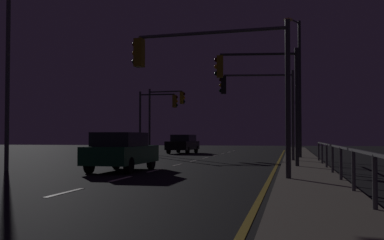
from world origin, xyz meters
TOP-DOWN VIEW (x-y plane):
  - ground_plane at (0.00, 17.50)m, footprint 112.00×112.00m
  - sidewalk_right at (6.08, 17.50)m, footprint 2.02×77.00m
  - lane_markings_center at (0.00, 21.00)m, footprint 0.14×50.00m
  - lane_edge_line at (4.82, 22.50)m, footprint 0.14×53.00m
  - car at (-1.24, 16.45)m, footprint 1.87×4.42m
  - car_oncoming at (-3.43, 37.37)m, footprint 2.05×4.49m
  - traffic_light_far_center at (3.83, 23.92)m, footprint 4.01×0.78m
  - traffic_light_near_right at (-4.42, 32.79)m, footprint 3.01×0.35m
  - traffic_light_mid_left at (4.21, 18.78)m, footprint 3.61×0.68m
  - traffic_light_overhead_east at (-4.23, 34.40)m, footprint 3.05×0.50m
  - traffic_light_far_left at (3.05, 13.01)m, footprint 5.23×0.74m
  - street_lamp_corner at (5.95, 27.65)m, footprint 1.03×1.71m
  - street_lamp_far_end at (-6.00, 15.48)m, footprint 0.56×1.95m
  - barrier_fence at (6.94, 11.10)m, footprint 0.09×26.29m

SIDE VIEW (x-z plane):
  - ground_plane at x=0.00m, z-range 0.00..0.00m
  - lane_edge_line at x=4.82m, z-range 0.00..0.01m
  - lane_markings_center at x=0.00m, z-range 0.00..0.01m
  - sidewalk_right at x=6.08m, z-range 0.00..0.14m
  - car at x=-1.24m, z-range 0.04..1.61m
  - car_oncoming at x=-3.43m, z-range 0.04..1.61m
  - barrier_fence at x=6.94m, z-range 0.39..1.37m
  - traffic_light_near_right at x=-4.42m, z-range 0.96..5.80m
  - traffic_light_far_center at x=3.83m, z-range 1.15..5.98m
  - traffic_light_overhead_east at x=-4.23m, z-range 1.02..6.23m
  - traffic_light_far_left at x=3.05m, z-range 1.21..6.06m
  - traffic_light_mid_left at x=4.21m, z-range 1.17..6.27m
  - street_lamp_far_end at x=-6.00m, z-range 0.75..8.58m
  - street_lamp_corner at x=5.95m, z-range 0.90..9.29m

